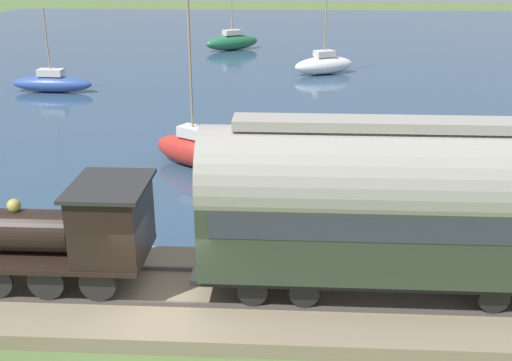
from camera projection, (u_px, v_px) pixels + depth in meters
ground_plane at (166, 321)px, 15.35m from camera, size 200.00×200.00×0.00m
harbor_water at (257, 51)px, 55.97m from camera, size 80.00×80.00×0.01m
rail_embankment at (172, 294)px, 16.19m from camera, size 4.73×56.00×0.52m
steam_locomotive at (72, 228)px, 15.63m from camera, size 2.40×5.45×3.32m
passenger_coach at (400, 202)px, 14.87m from camera, size 2.60×10.34×4.65m
sailboat_blue at (52, 83)px, 39.68m from camera, size 1.63×5.49×5.44m
sailboat_green at (232, 42)px, 56.07m from camera, size 4.26×5.34×5.60m
sailboat_white at (324, 64)px, 45.26m from camera, size 3.50×5.04×8.27m
sailboat_red at (194, 149)px, 26.03m from camera, size 3.27×4.18×9.58m
rowboat_mid_harbor at (362, 220)px, 20.69m from camera, size 1.96×1.92×0.32m
rowboat_near_shore at (98, 202)px, 22.12m from camera, size 1.16×2.30×0.31m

